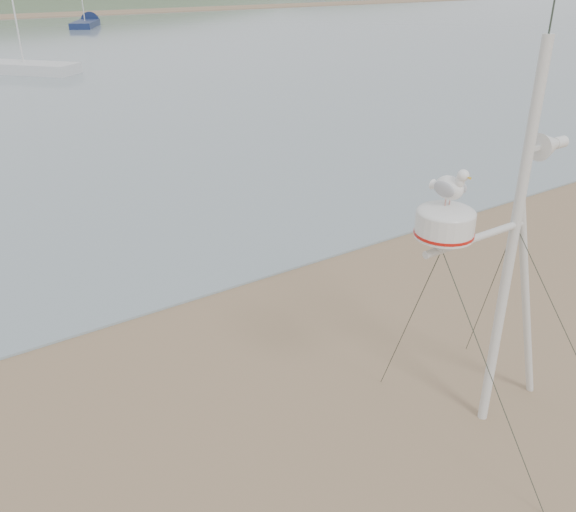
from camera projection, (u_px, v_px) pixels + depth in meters
mast_rig at (498, 330)px, 6.70m from camera, size 2.34×2.50×5.29m
sailboat_blue_far at (89, 22)px, 55.40m from camera, size 4.87×7.11×7.08m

